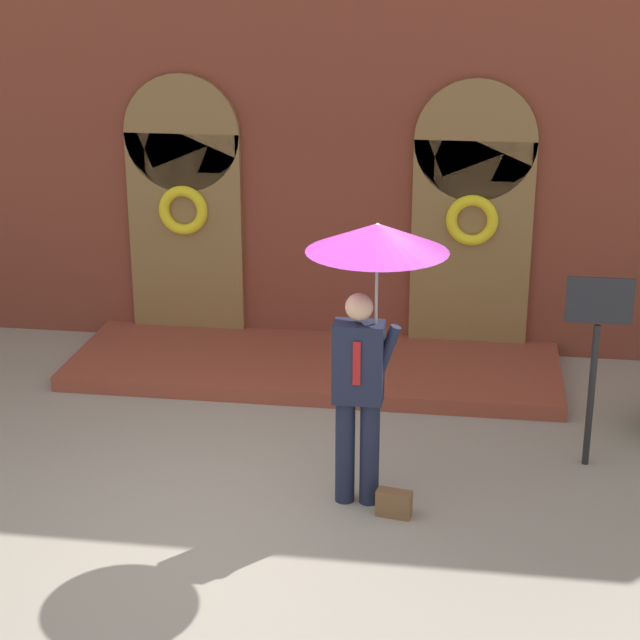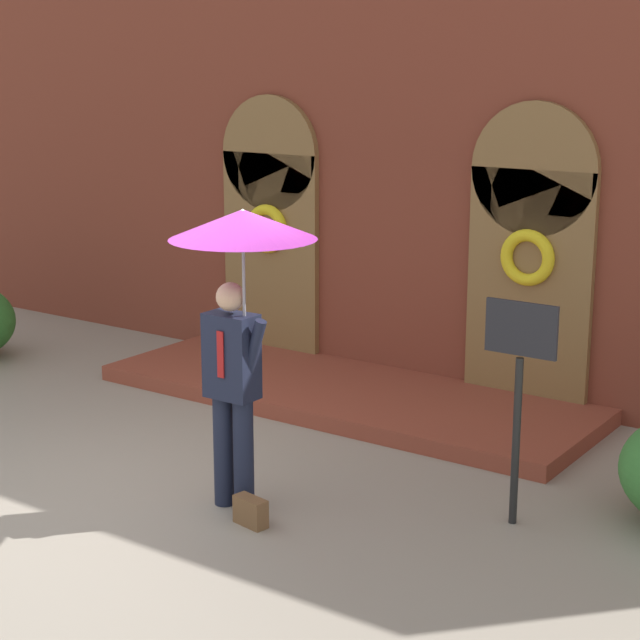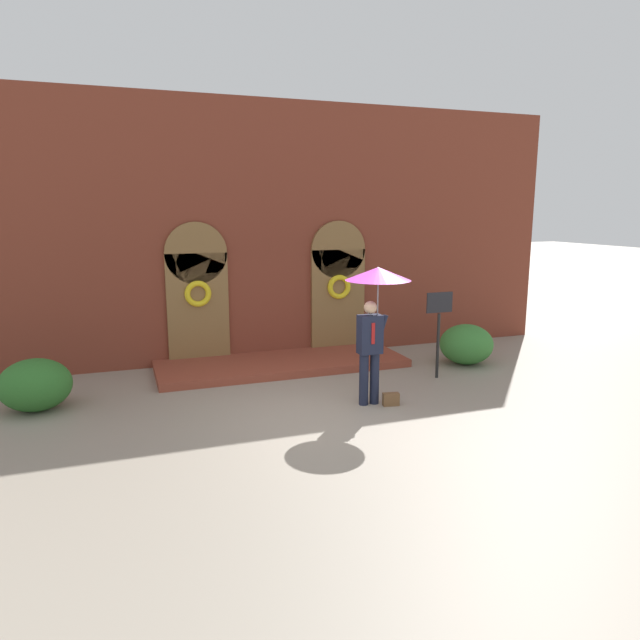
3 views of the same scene
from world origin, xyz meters
name	(u,v)px [view 2 (image 2 of 3)]	position (x,y,z in m)	size (l,w,h in m)	color
ground_plane	(134,498)	(0.00, 0.00, 0.00)	(80.00, 80.00, 0.00)	gray
building_facade	(404,132)	(0.00, 4.15, 2.68)	(14.00, 2.30, 5.60)	brown
person_with_umbrella	(240,269)	(0.87, 0.33, 1.91)	(1.10, 1.10, 2.36)	#191E33
handbag	(251,511)	(1.09, 0.13, 0.11)	(0.28, 0.12, 0.22)	brown
sign_post	(519,376)	(2.70, 1.30, 1.16)	(0.56, 0.06, 1.72)	black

